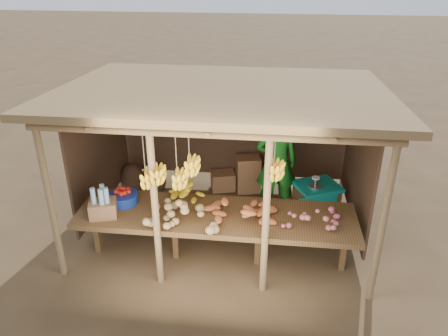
# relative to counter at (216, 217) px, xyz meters

# --- Properties ---
(ground) EXTENTS (60.00, 60.00, 0.00)m
(ground) POSITION_rel_counter_xyz_m (-0.00, 0.95, -0.74)
(ground) COLOR brown
(ground) RESTS_ON ground
(stall_structure) EXTENTS (4.70, 3.50, 2.43)m
(stall_structure) POSITION_rel_counter_xyz_m (-0.00, 0.96, 1.18)
(stall_structure) COLOR olive
(stall_structure) RESTS_ON ground
(counter) EXTENTS (3.90, 1.05, 0.80)m
(counter) POSITION_rel_counter_xyz_m (0.00, 0.00, 0.00)
(counter) COLOR brown
(counter) RESTS_ON ground
(potato_heap) EXTENTS (1.21, 0.97, 0.37)m
(potato_heap) POSITION_rel_counter_xyz_m (-0.46, -0.30, 0.25)
(potato_heap) COLOR tan
(potato_heap) RESTS_ON counter
(sweet_potato_heap) EXTENTS (0.98, 0.60, 0.36)m
(sweet_potato_heap) POSITION_rel_counter_xyz_m (0.32, -0.10, 0.24)
(sweet_potato_heap) COLOR #B85C2F
(sweet_potato_heap) RESTS_ON counter
(onion_heap) EXTENTS (0.90, 0.64, 0.36)m
(onion_heap) POSITION_rel_counter_xyz_m (1.28, -0.09, 0.24)
(onion_heap) COLOR #C76067
(onion_heap) RESTS_ON counter
(banana_pile) EXTENTS (0.70, 0.50, 0.35)m
(banana_pile) POSITION_rel_counter_xyz_m (-0.39, 0.43, 0.24)
(banana_pile) COLOR yellow
(banana_pile) RESTS_ON counter
(tomato_basin) EXTENTS (0.43, 0.43, 0.23)m
(tomato_basin) POSITION_rel_counter_xyz_m (-1.38, 0.14, 0.15)
(tomato_basin) COLOR navy
(tomato_basin) RESTS_ON counter
(bottle_box) EXTENTS (0.43, 0.38, 0.46)m
(bottle_box) POSITION_rel_counter_xyz_m (-1.53, -0.24, 0.24)
(bottle_box) COLOR #8F6140
(bottle_box) RESTS_ON counter
(vendor) EXTENTS (0.78, 0.59, 1.92)m
(vendor) POSITION_rel_counter_xyz_m (0.82, 1.44, 0.22)
(vendor) COLOR #19721F
(vendor) RESTS_ON ground
(tarp_crate) EXTENTS (0.88, 0.83, 0.83)m
(tarp_crate) POSITION_rel_counter_xyz_m (1.51, 1.35, -0.40)
(tarp_crate) COLOR brown
(tarp_crate) RESTS_ON ground
(carton_stack) EXTENTS (0.97, 0.43, 0.69)m
(carton_stack) POSITION_rel_counter_xyz_m (0.15, 2.15, -0.43)
(carton_stack) COLOR #8F6140
(carton_stack) RESTS_ON ground
(burlap_sacks) EXTENTS (0.89, 0.46, 0.63)m
(burlap_sacks) POSITION_rel_counter_xyz_m (-1.67, 1.97, -0.47)
(burlap_sacks) COLOR #473021
(burlap_sacks) RESTS_ON ground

